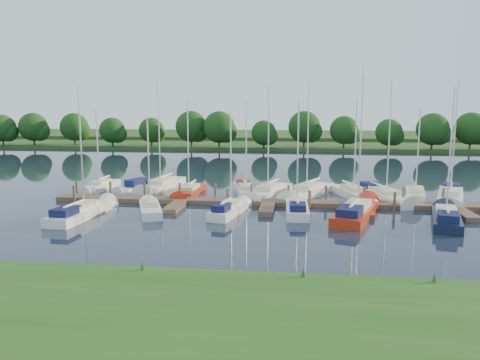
# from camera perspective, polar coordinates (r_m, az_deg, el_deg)

# --- Properties ---
(ground) EXTENTS (260.00, 260.00, 0.00)m
(ground) POSITION_cam_1_polar(r_m,az_deg,el_deg) (34.92, 2.78, -5.66)
(ground) COLOR #1A2534
(ground) RESTS_ON ground
(near_bank) EXTENTS (90.00, 10.00, 0.50)m
(near_bank) POSITION_cam_1_polar(r_m,az_deg,el_deg) (19.80, -0.69, -16.57)
(near_bank) COLOR #214B15
(near_bank) RESTS_ON ground
(dock) EXTENTS (40.00, 6.00, 0.40)m
(dock) POSITION_cam_1_polar(r_m,az_deg,el_deg) (41.98, 3.50, -2.91)
(dock) COLOR brown
(dock) RESTS_ON ground
(mooring_pilings) EXTENTS (38.24, 2.84, 2.00)m
(mooring_pilings) POSITION_cam_1_polar(r_m,az_deg,el_deg) (43.00, 3.59, -2.08)
(mooring_pilings) COLOR #473D33
(mooring_pilings) RESTS_ON ground
(far_shore) EXTENTS (180.00, 30.00, 0.60)m
(far_shore) POSITION_cam_1_polar(r_m,az_deg,el_deg) (109.08, 5.62, 4.38)
(far_shore) COLOR #22441A
(far_shore) RESTS_ON ground
(distant_hill) EXTENTS (220.00, 40.00, 1.40)m
(distant_hill) POSITION_cam_1_polar(r_m,az_deg,el_deg) (133.99, 5.87, 5.37)
(distant_hill) COLOR #365625
(distant_hill) RESTS_ON ground
(treeline) EXTENTS (146.39, 8.46, 8.32)m
(treeline) POSITION_cam_1_polar(r_m,az_deg,el_deg) (96.39, 3.83, 5.97)
(treeline) COLOR #38281C
(treeline) RESTS_ON ground
(sailboat_n_0) EXTENTS (2.05, 6.88, 8.87)m
(sailboat_n_0) POSITION_cam_1_polar(r_m,az_deg,el_deg) (52.26, -16.63, -0.85)
(sailboat_n_0) COLOR white
(sailboat_n_0) RESTS_ON ground
(motorboat) EXTENTS (3.23, 5.70, 1.64)m
(motorboat) POSITION_cam_1_polar(r_m,az_deg,el_deg) (50.15, -12.50, -1.00)
(motorboat) COLOR white
(motorboat) RESTS_ON ground
(sailboat_n_2) EXTENTS (3.21, 9.57, 11.96)m
(sailboat_n_2) POSITION_cam_1_polar(r_m,az_deg,el_deg) (51.36, -9.56, -0.77)
(sailboat_n_2) COLOR white
(sailboat_n_2) RESTS_ON ground
(sailboat_n_3) EXTENTS (2.12, 7.82, 9.90)m
(sailboat_n_3) POSITION_cam_1_polar(r_m,az_deg,el_deg) (47.41, -6.18, -1.50)
(sailboat_n_3) COLOR #B12710
(sailboat_n_3) RESTS_ON ground
(sailboat_n_4) EXTENTS (3.19, 7.54, 9.61)m
(sailboat_n_4) POSITION_cam_1_polar(r_m,az_deg,el_deg) (47.38, 0.69, -1.39)
(sailboat_n_4) COLOR white
(sailboat_n_4) RESTS_ON ground
(sailboat_n_5) EXTENTS (4.25, 8.78, 11.25)m
(sailboat_n_5) POSITION_cam_1_polar(r_m,az_deg,el_deg) (46.49, 3.54, -1.65)
(sailboat_n_5) COLOR white
(sailboat_n_5) RESTS_ON ground
(sailboat_n_6) EXTENTS (5.38, 8.95, 11.76)m
(sailboat_n_6) POSITION_cam_1_polar(r_m,az_deg,el_deg) (47.07, 8.27, -1.60)
(sailboat_n_6) COLOR white
(sailboat_n_6) RESTS_ON ground
(sailboat_n_7) EXTENTS (3.79, 7.72, 9.93)m
(sailboat_n_7) POSITION_cam_1_polar(r_m,az_deg,el_deg) (47.32, 13.55, -1.71)
(sailboat_n_7) COLOR white
(sailboat_n_7) RESTS_ON ground
(sailboat_n_8) EXTENTS (4.53, 9.28, 11.69)m
(sailboat_n_8) POSITION_cam_1_polar(r_m,az_deg,el_deg) (46.93, 17.16, -1.89)
(sailboat_n_8) COLOR white
(sailboat_n_8) RESTS_ON ground
(sailboat_n_9) EXTENTS (2.89, 7.09, 9.06)m
(sailboat_n_9) POSITION_cam_1_polar(r_m,az_deg,el_deg) (48.64, 20.60, -1.75)
(sailboat_n_9) COLOR white
(sailboat_n_9) RESTS_ON ground
(sailboat_n_10) EXTENTS (4.45, 9.11, 11.59)m
(sailboat_n_10) POSITION_cam_1_polar(r_m,az_deg,el_deg) (48.39, 24.25, -1.95)
(sailboat_n_10) COLOR white
(sailboat_n_10) RESTS_ON ground
(sailboat_s_0) EXTENTS (2.56, 8.56, 10.89)m
(sailboat_s_0) POSITION_cam_1_polar(r_m,az_deg,el_deg) (39.74, -18.74, -3.85)
(sailboat_s_0) COLOR white
(sailboat_s_0) RESTS_ON ground
(sailboat_s_1) EXTENTS (3.48, 6.59, 8.67)m
(sailboat_s_1) POSITION_cam_1_polar(r_m,az_deg,el_deg) (39.87, -10.90, -3.57)
(sailboat_s_1) COLOR white
(sailboat_s_1) RESTS_ON ground
(sailboat_s_2) EXTENTS (2.74, 6.84, 8.85)m
(sailboat_s_2) POSITION_cam_1_polar(r_m,az_deg,el_deg) (38.59, -1.32, -3.75)
(sailboat_s_2) COLOR white
(sailboat_s_2) RESTS_ON ground
(sailboat_s_3) EXTENTS (1.97, 7.55, 9.74)m
(sailboat_s_3) POSITION_cam_1_polar(r_m,az_deg,el_deg) (39.46, 6.96, -3.53)
(sailboat_s_3) COLOR white
(sailboat_s_3) RESTS_ON ground
(sailboat_s_4) EXTENTS (4.78, 9.77, 12.37)m
(sailboat_s_4) POSITION_cam_1_polar(r_m,az_deg,el_deg) (38.89, 14.04, -3.91)
(sailboat_s_4) COLOR #B12710
(sailboat_s_4) RESTS_ON ground
(sailboat_s_5) EXTENTS (3.64, 8.36, 10.65)m
(sailboat_s_5) POSITION_cam_1_polar(r_m,az_deg,el_deg) (39.01, 23.82, -4.37)
(sailboat_s_5) COLOR black
(sailboat_s_5) RESTS_ON ground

